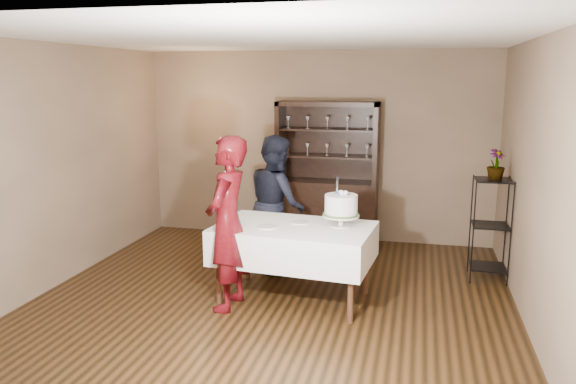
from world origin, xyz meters
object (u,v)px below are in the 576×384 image
cake_table (294,243)px  cake (341,207)px  plant_etagere (490,225)px  woman (228,224)px  potted_plant (496,164)px  man (277,203)px  china_hutch (327,197)px

cake_table → cake: size_ratio=3.24×
plant_etagere → woman: woman is taller
cake → potted_plant: size_ratio=1.52×
plant_etagere → cake: cake is taller
cake_table → cake: bearing=11.6°
man → cake: bearing=-162.8°
china_hutch → cake_table: china_hutch is taller
plant_etagere → potted_plant: bearing=-6.7°
woman → potted_plant: size_ratio=5.11×
woman → man: size_ratio=1.07×
plant_etagere → woman: (-2.67, -1.47, 0.23)m
china_hutch → plant_etagere: 2.33m
plant_etagere → woman: bearing=-151.2°
woman → cake_table: bearing=121.5°
cake_table → plant_etagere: bearing=28.5°
plant_etagere → man: bearing=-175.8°
woman → cake: 1.18m
china_hutch → potted_plant: bearing=-26.7°
china_hutch → woman: 2.60m
china_hutch → woman: (-0.59, -2.52, 0.22)m
cake_table → woman: 0.75m
woman → potted_plant: bearing=120.4°
potted_plant → cake_table: bearing=-151.7°
china_hutch → cake_table: size_ratio=1.18×
china_hutch → cake_table: (0.01, -2.17, -0.05)m
plant_etagere → woman: size_ratio=0.68×
cake_table → cake: 0.63m
cake_table → potted_plant: (2.08, 1.12, 0.74)m
cake_table → woman: (-0.61, -0.35, 0.27)m
plant_etagere → cake: bearing=-147.2°
cake_table → man: size_ratio=1.03×
woman → potted_plant: woman is taller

